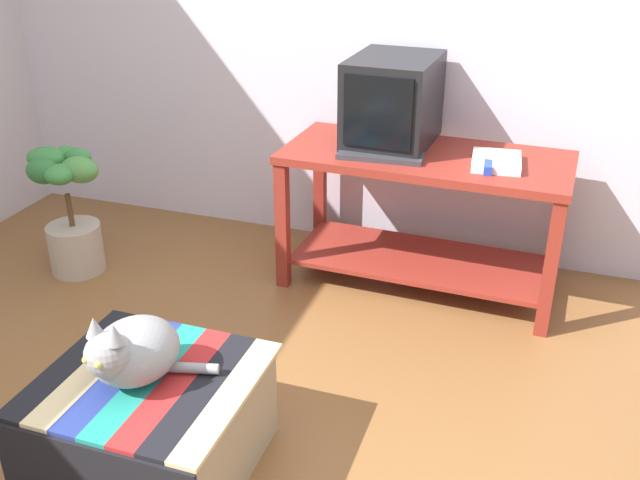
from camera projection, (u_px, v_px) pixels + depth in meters
back_wall at (407, 8)px, 3.60m from camera, size 8.00×0.10×2.60m
desk at (423, 197)px, 3.51m from camera, size 1.38×0.65×0.70m
tv_monitor at (393, 102)px, 3.46m from camera, size 0.41×0.53×0.42m
keyboard at (381, 156)px, 3.35m from camera, size 0.41×0.18×0.02m
book at (496, 161)px, 3.26m from camera, size 0.24×0.28×0.04m
ottoman_with_blanket at (153, 422)px, 2.47m from camera, size 0.71×0.67×0.37m
cat at (132, 351)px, 2.33m from camera, size 0.41×0.37×0.28m
potted_plant at (69, 213)px, 3.70m from camera, size 0.45×0.33×0.67m
stapler at (488, 167)px, 3.19m from camera, size 0.05×0.11×0.04m
pen at (503, 157)px, 3.35m from camera, size 0.06×0.13×0.01m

